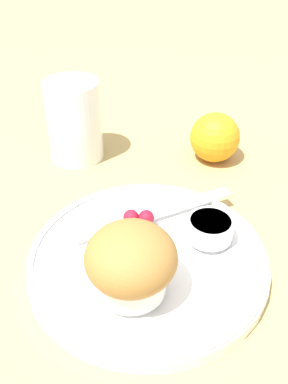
{
  "coord_description": "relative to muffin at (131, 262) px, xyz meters",
  "views": [
    {
      "loc": [
        0.01,
        -0.35,
        0.33
      ],
      "look_at": [
        -0.01,
        0.03,
        0.06
      ],
      "focal_mm": 40.0,
      "sensor_mm": 36.0,
      "label": 1
    }
  ],
  "objects": [
    {
      "name": "cream_ramekin",
      "position": [
        0.08,
        0.08,
        -0.02
      ],
      "size": [
        0.05,
        0.05,
        0.02
      ],
      "color": "silver",
      "rests_on": "plate"
    },
    {
      "name": "ground_plane",
      "position": [
        0.02,
        0.08,
        -0.05
      ],
      "size": [
        3.0,
        3.0,
        0.0
      ],
      "primitive_type": "plane",
      "color": "tan"
    },
    {
      "name": "plate",
      "position": [
        0.01,
        0.05,
        -0.04
      ],
      "size": [
        0.25,
        0.25,
        0.02
      ],
      "color": "white",
      "rests_on": "ground_plane"
    },
    {
      "name": "muffin",
      "position": [
        0.0,
        0.0,
        0.0
      ],
      "size": [
        0.08,
        0.08,
        0.07
      ],
      "color": "silver",
      "rests_on": "plate"
    },
    {
      "name": "berry_pair",
      "position": [
        0.0,
        0.09,
        -0.03
      ],
      "size": [
        0.03,
        0.02,
        0.02
      ],
      "color": "maroon",
      "rests_on": "plate"
    },
    {
      "name": "orange_fruit",
      "position": [
        0.1,
        0.27,
        -0.02
      ],
      "size": [
        0.07,
        0.07,
        0.07
      ],
      "color": "orange",
      "rests_on": "ground_plane"
    },
    {
      "name": "juice_glass",
      "position": [
        -0.1,
        0.27,
        0.0
      ],
      "size": [
        0.08,
        0.08,
        0.11
      ],
      "color": "silver",
      "rests_on": "ground_plane"
    },
    {
      "name": "butter_knife",
      "position": [
        0.02,
        0.11,
        -0.03
      ],
      "size": [
        0.18,
        0.11,
        0.0
      ],
      "rotation": [
        0.0,
        0.0,
        0.5
      ],
      "color": "silver",
      "rests_on": "plate"
    }
  ]
}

